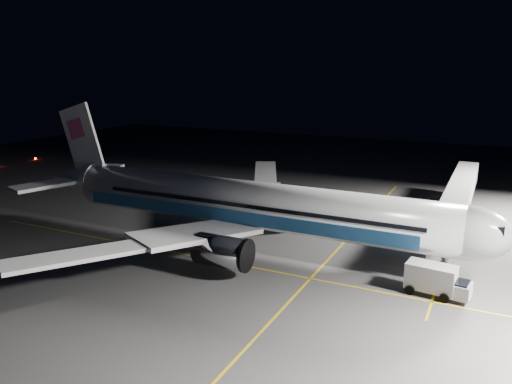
{
  "coord_description": "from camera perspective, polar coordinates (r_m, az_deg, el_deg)",
  "views": [
    {
      "loc": [
        25.95,
        -51.44,
        21.28
      ],
      "look_at": [
        -0.74,
        3.14,
        6.0
      ],
      "focal_mm": 35.0,
      "sensor_mm": 36.0,
      "label": 1
    }
  ],
  "objects": [
    {
      "name": "guide_line_cross",
      "position": [
        56.49,
        -3.43,
        -8.03
      ],
      "size": [
        70.0,
        0.25,
        0.01
      ],
      "primitive_type": "cube",
      "color": "gold",
      "rests_on": "ground"
    },
    {
      "name": "safety_cone_c",
      "position": [
        69.38,
        -3.36,
        -3.54
      ],
      "size": [
        0.35,
        0.35,
        0.52
      ],
      "primitive_type": "cone",
      "color": "#E15009",
      "rests_on": "ground"
    },
    {
      "name": "guide_line_main",
      "position": [
        57.91,
        8.29,
        -7.59
      ],
      "size": [
        0.25,
        80.0,
        0.01
      ],
      "primitive_type": "cube",
      "color": "gold",
      "rests_on": "ground"
    },
    {
      "name": "safety_cone_a",
      "position": [
        69.88,
        1.93,
        -3.36
      ],
      "size": [
        0.4,
        0.4,
        0.59
      ],
      "primitive_type": "cone",
      "color": "#E15009",
      "rests_on": "ground"
    },
    {
      "name": "guide_line_side",
      "position": [
        65.14,
        21.21,
        -5.94
      ],
      "size": [
        0.25,
        40.0,
        0.01
      ],
      "primitive_type": "cube",
      "color": "gold",
      "rests_on": "ground"
    },
    {
      "name": "service_truck",
      "position": [
        51.14,
        19.97,
        -9.4
      ],
      "size": [
        6.14,
        3.13,
        3.02
      ],
      "rotation": [
        0.0,
        0.0,
        -0.11
      ],
      "color": "silver",
      "rests_on": "ground"
    },
    {
      "name": "airliner",
      "position": [
        60.3,
        -1.6,
        -1.39
      ],
      "size": [
        61.48,
        54.22,
        16.64
      ],
      "color": "silver",
      "rests_on": "ground"
    },
    {
      "name": "jet_bridge",
      "position": [
        71.58,
        22.15,
        -0.43
      ],
      "size": [
        3.6,
        34.4,
        6.3
      ],
      "color": "#B2B2B7",
      "rests_on": "ground"
    },
    {
      "name": "ground",
      "position": [
        61.42,
        -0.67,
        -6.16
      ],
      "size": [
        200.0,
        200.0,
        0.0
      ],
      "primitive_type": "plane",
      "color": "#4C4C4F",
      "rests_on": "ground"
    },
    {
      "name": "baggage_tug",
      "position": [
        80.73,
        5.79,
        -0.58
      ],
      "size": [
        3.27,
        2.97,
        1.94
      ],
      "rotation": [
        0.0,
        0.0,
        0.38
      ],
      "color": "black",
      "rests_on": "ground"
    },
    {
      "name": "safety_cone_b",
      "position": [
        67.09,
        5.68,
        -4.16
      ],
      "size": [
        0.42,
        0.42,
        0.63
      ],
      "primitive_type": "cone",
      "color": "#E15009",
      "rests_on": "ground"
    }
  ]
}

